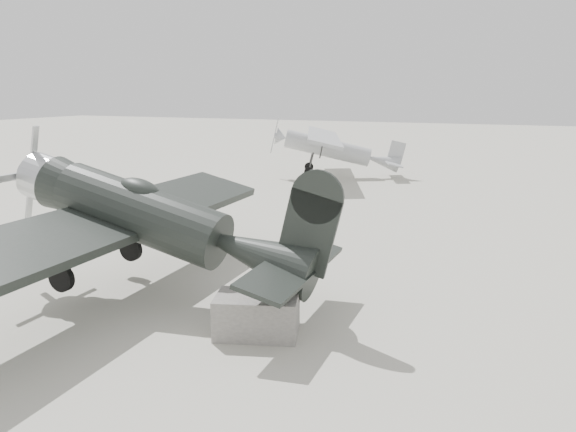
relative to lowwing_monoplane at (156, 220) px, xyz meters
name	(u,v)px	position (x,y,z in m)	size (l,w,h in m)	color
ground	(221,265)	(-0.02, 3.13, -2.09)	(160.00, 160.00, 0.00)	#9E9B8C
lowwing_monoplane	(156,220)	(0.00, 0.00, 0.00)	(8.78, 12.20, 3.95)	black
highwing_monoplane	(333,145)	(-2.62, 21.40, -0.11)	(8.04, 11.04, 3.17)	#9B9DA0
equipment_block	(257,315)	(3.21, -0.90, -1.64)	(1.79, 1.12, 0.90)	slate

